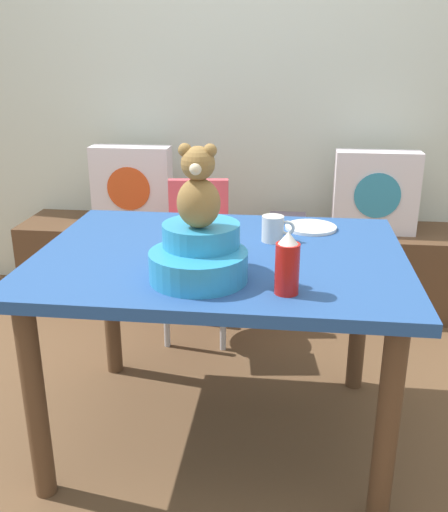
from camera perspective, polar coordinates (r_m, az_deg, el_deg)
The scene contains 14 objects.
ground_plane at distance 2.33m, azimuth -0.30°, elevation -17.03°, with size 8.00×8.00×0.00m, color brown.
back_wall at distance 3.36m, azimuth 2.99°, elevation 18.19°, with size 4.40×0.10×2.60m, color silver.
window_bench at distance 3.30m, azimuth 2.33°, elevation -0.85°, with size 2.60×0.44×0.46m, color brown.
pillow_floral_left at distance 3.26m, azimuth -9.16°, elevation 6.92°, with size 0.44×0.15×0.44m.
pillow_floral_right at distance 3.17m, azimuth 14.88°, elevation 6.14°, with size 0.44×0.15×0.44m.
book_stack at distance 3.21m, azimuth 6.34°, elevation 3.46°, with size 0.20×0.14×0.07m, color slate.
dining_table at distance 2.01m, azimuth -0.34°, elevation -2.34°, with size 1.27×0.96×0.74m.
highchair at distance 2.82m, azimuth -2.60°, elevation 1.74°, with size 0.35×0.48×0.79m.
infant_seat_teal at distance 1.74m, azimuth -2.47°, elevation 0.08°, with size 0.30×0.33×0.16m.
teddy_bear at distance 1.68m, azimuth -2.58°, elevation 6.71°, with size 0.13×0.12×0.25m.
ketchup_bottle at distance 1.63m, azimuth 6.33°, elevation -0.88°, with size 0.07×0.07×0.18m.
coffee_mug at distance 2.08m, azimuth 4.97°, elevation 2.73°, with size 0.12×0.08×0.09m.
dinner_plate_near at distance 2.26m, azimuth 8.65°, elevation 2.84°, with size 0.20×0.20×0.01m, color white.
table_fork at distance 2.04m, azimuth -3.07°, elevation 1.10°, with size 0.02×0.17×0.01m, color silver.
Camera 1 is at (0.23, -1.85, 1.40)m, focal length 40.11 mm.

